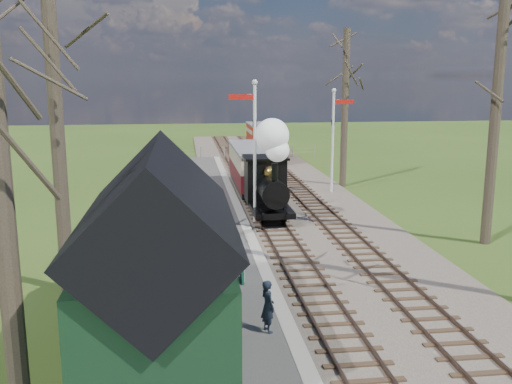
{
  "coord_description": "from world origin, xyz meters",
  "views": [
    {
      "loc": [
        -3.7,
        -7.96,
        6.37
      ],
      "look_at": [
        -0.75,
        15.19,
        1.6
      ],
      "focal_mm": 40.0,
      "sensor_mm": 36.0,
      "label": 1
    }
  ],
  "objects_px": {
    "red_carriage_a": "(270,145)",
    "red_carriage_b": "(260,137)",
    "semaphore_far": "(334,133)",
    "coach": "(253,166)",
    "bench": "(198,303)",
    "semaphore_near": "(253,142)",
    "locomotive": "(269,175)",
    "person": "(268,306)",
    "sign_board": "(242,265)",
    "station_shed": "(159,268)"
  },
  "relations": [
    {
      "from": "coach",
      "to": "person",
      "type": "xyz_separation_m",
      "value": [
        -1.77,
        -17.61,
        -0.66
      ]
    },
    {
      "from": "locomotive",
      "to": "semaphore_far",
      "type": "bearing_deg",
      "value": 51.43
    },
    {
      "from": "semaphore_far",
      "to": "locomotive",
      "type": "bearing_deg",
      "value": -128.57
    },
    {
      "from": "person",
      "to": "red_carriage_b",
      "type": "bearing_deg",
      "value": -26.31
    },
    {
      "from": "coach",
      "to": "person",
      "type": "relative_size",
      "value": 5.44
    },
    {
      "from": "semaphore_far",
      "to": "locomotive",
      "type": "relative_size",
      "value": 1.28
    },
    {
      "from": "semaphore_far",
      "to": "bench",
      "type": "xyz_separation_m",
      "value": [
        -7.8,
        -15.87,
        -2.8
      ]
    },
    {
      "from": "sign_board",
      "to": "person",
      "type": "relative_size",
      "value": 0.8
    },
    {
      "from": "station_shed",
      "to": "red_carriage_a",
      "type": "relative_size",
      "value": 1.36
    },
    {
      "from": "bench",
      "to": "sign_board",
      "type": "bearing_deg",
      "value": 59.56
    },
    {
      "from": "station_shed",
      "to": "sign_board",
      "type": "height_order",
      "value": "station_shed"
    },
    {
      "from": "semaphore_near",
      "to": "bench",
      "type": "xyz_separation_m",
      "value": [
        -2.66,
        -9.87,
        -3.07
      ]
    },
    {
      "from": "semaphore_far",
      "to": "sign_board",
      "type": "distance_m",
      "value": 15.16
    },
    {
      "from": "semaphore_near",
      "to": "locomotive",
      "type": "distance_m",
      "value": 1.8
    },
    {
      "from": "semaphore_far",
      "to": "red_carriage_a",
      "type": "bearing_deg",
      "value": 98.78
    },
    {
      "from": "locomotive",
      "to": "coach",
      "type": "relative_size",
      "value": 0.63
    },
    {
      "from": "semaphore_far",
      "to": "bench",
      "type": "distance_m",
      "value": 17.9
    },
    {
      "from": "bench",
      "to": "station_shed",
      "type": "bearing_deg",
      "value": -112.15
    },
    {
      "from": "semaphore_near",
      "to": "locomotive",
      "type": "relative_size",
      "value": 1.39
    },
    {
      "from": "red_carriage_b",
      "to": "bench",
      "type": "xyz_separation_m",
      "value": [
        -6.03,
        -32.85,
        -0.82
      ]
    },
    {
      "from": "bench",
      "to": "person",
      "type": "distance_m",
      "value": 2.06
    },
    {
      "from": "bench",
      "to": "person",
      "type": "height_order",
      "value": "person"
    },
    {
      "from": "semaphore_near",
      "to": "locomotive",
      "type": "xyz_separation_m",
      "value": [
        0.76,
        0.5,
        -1.56
      ]
    },
    {
      "from": "coach",
      "to": "red_carriage_a",
      "type": "bearing_deg",
      "value": 76.61
    },
    {
      "from": "red_carriage_b",
      "to": "semaphore_far",
      "type": "bearing_deg",
      "value": -84.04
    },
    {
      "from": "coach",
      "to": "sign_board",
      "type": "xyz_separation_m",
      "value": [
        -2.03,
        -14.05,
        -0.79
      ]
    },
    {
      "from": "semaphore_near",
      "to": "red_carriage_b",
      "type": "xyz_separation_m",
      "value": [
        3.37,
        22.98,
        -2.25
      ]
    },
    {
      "from": "coach",
      "to": "sign_board",
      "type": "height_order",
      "value": "coach"
    },
    {
      "from": "semaphore_near",
      "to": "bench",
      "type": "distance_m",
      "value": 10.67
    },
    {
      "from": "sign_board",
      "to": "red_carriage_a",
      "type": "bearing_deg",
      "value": 79.5
    },
    {
      "from": "semaphore_near",
      "to": "station_shed",
      "type": "bearing_deg",
      "value": -106.38
    },
    {
      "from": "coach",
      "to": "locomotive",
      "type": "bearing_deg",
      "value": -90.11
    },
    {
      "from": "person",
      "to": "locomotive",
      "type": "bearing_deg",
      "value": -27.64
    },
    {
      "from": "locomotive",
      "to": "red_carriage_b",
      "type": "height_order",
      "value": "locomotive"
    },
    {
      "from": "station_shed",
      "to": "person",
      "type": "distance_m",
      "value": 3.05
    },
    {
      "from": "station_shed",
      "to": "bench",
      "type": "bearing_deg",
      "value": 67.85
    },
    {
      "from": "red_carriage_a",
      "to": "red_carriage_b",
      "type": "distance_m",
      "value": 5.5
    },
    {
      "from": "semaphore_near",
      "to": "person",
      "type": "bearing_deg",
      "value": -95.16
    },
    {
      "from": "bench",
      "to": "semaphore_far",
      "type": "bearing_deg",
      "value": 63.82
    },
    {
      "from": "station_shed",
      "to": "coach",
      "type": "height_order",
      "value": "station_shed"
    },
    {
      "from": "coach",
      "to": "bench",
      "type": "distance_m",
      "value": 16.81
    },
    {
      "from": "semaphore_near",
      "to": "red_carriage_a",
      "type": "height_order",
      "value": "semaphore_near"
    },
    {
      "from": "person",
      "to": "semaphore_near",
      "type": "bearing_deg",
      "value": -24.16
    },
    {
      "from": "station_shed",
      "to": "red_carriage_b",
      "type": "xyz_separation_m",
      "value": [
        6.9,
        34.98,
        -0.89
      ]
    },
    {
      "from": "red_carriage_b",
      "to": "bench",
      "type": "distance_m",
      "value": 33.41
    },
    {
      "from": "station_shed",
      "to": "locomotive",
      "type": "relative_size",
      "value": 1.41
    },
    {
      "from": "locomotive",
      "to": "coach",
      "type": "bearing_deg",
      "value": 89.89
    },
    {
      "from": "red_carriage_a",
      "to": "station_shed",
      "type": "bearing_deg",
      "value": -103.17
    },
    {
      "from": "semaphore_far",
      "to": "person",
      "type": "height_order",
      "value": "semaphore_far"
    },
    {
      "from": "station_shed",
      "to": "person",
      "type": "xyz_separation_m",
      "value": [
        2.53,
        0.95,
        -1.41
      ]
    }
  ]
}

